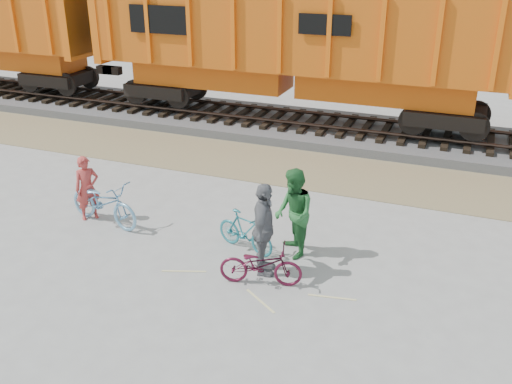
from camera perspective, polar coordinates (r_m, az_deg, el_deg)
ground at (r=11.86m, az=-1.08°, el=-6.99°), size 120.00×120.00×0.00m
gravel_strip at (r=16.56m, az=6.25°, el=2.13°), size 120.00×3.00×0.02m
ballast_bed at (r=19.73m, az=9.07°, el=5.96°), size 120.00×4.00×0.30m
track at (r=19.63m, az=9.13°, el=6.86°), size 120.00×2.60×0.24m
hopper_car_center at (r=19.56m, az=3.92°, el=14.66°), size 14.00×3.13×4.65m
bicycle_blue at (r=13.65m, az=-14.99°, el=-1.01°), size 2.14×1.10×1.07m
bicycle_teal at (r=12.09m, az=-1.09°, el=-3.96°), size 1.53×0.85×0.88m
bicycle_maroon at (r=10.95m, az=0.48°, el=-7.28°), size 1.68×0.92×0.84m
person_solo at (r=13.92m, az=-16.52°, el=0.37°), size 0.65×0.67×1.55m
person_man at (r=11.72m, az=3.79°, el=-2.17°), size 1.11×1.17×1.90m
person_woman at (r=11.04m, az=0.76°, el=-3.79°), size 0.70×1.19×1.91m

